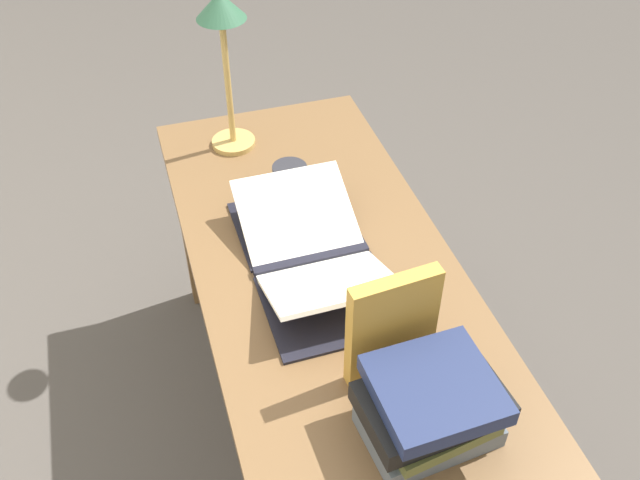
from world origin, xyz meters
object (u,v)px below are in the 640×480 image
Objects in this scene: book_stack_tall at (431,408)px; coffee_mug at (290,179)px; open_book at (312,254)px; reading_lamp at (223,35)px; book_standing_upright at (392,328)px.

book_stack_tall reaches higher than coffee_mug.
book_stack_tall is at bearing -176.23° from coffee_mug.
reading_lamp is (0.56, 0.08, 0.32)m from open_book.
book_standing_upright reaches higher than open_book.
book_stack_tall is 0.82m from coffee_mug.
book_stack_tall is 2.30× the size of coffee_mug.
book_standing_upright is 0.95m from reading_lamp.
book_standing_upright is 2.20× the size of coffee_mug.
open_book is 2.01× the size of book_stack_tall.
book_stack_tall is (-0.53, -0.08, 0.05)m from open_book.
reading_lamp is (0.92, 0.14, 0.21)m from book_standing_upright.
book_stack_tall is 0.18m from book_standing_upright.
reading_lamp reaches higher than open_book.
open_book is 1.21× the size of reading_lamp.
book_stack_tall is at bearing -172.01° from open_book.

